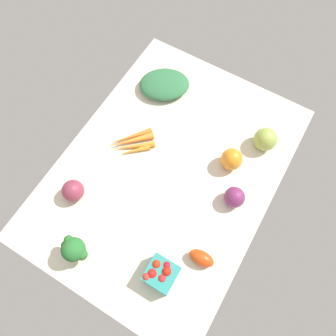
# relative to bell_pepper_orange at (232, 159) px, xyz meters

# --- Properties ---
(tablecloth) EXTENTS (1.04, 0.76, 0.02)m
(tablecloth) POSITION_rel_bell_pepper_orange_xyz_m (0.14, -0.19, -0.05)
(tablecloth) COLOR beige
(tablecloth) RESTS_ON ground
(bell_pepper_orange) EXTENTS (0.11, 0.11, 0.09)m
(bell_pepper_orange) POSITION_rel_bell_pepper_orange_xyz_m (0.00, 0.00, 0.00)
(bell_pepper_orange) COLOR orange
(bell_pepper_orange) RESTS_ON tablecloth
(red_onion_near_basket) EXTENTS (0.08, 0.08, 0.08)m
(red_onion_near_basket) POSITION_rel_bell_pepper_orange_xyz_m (0.39, -0.43, -0.01)
(red_onion_near_basket) COLOR #863145
(red_onion_near_basket) RESTS_ON tablecloth
(carrot_bunch) EXTENTS (0.17, 0.17, 0.03)m
(carrot_bunch) POSITION_rel_bell_pepper_orange_xyz_m (0.12, -0.36, -0.03)
(carrot_bunch) COLOR orange
(carrot_bunch) RESTS_ON tablecloth
(broccoli_head) EXTENTS (0.08, 0.10, 0.11)m
(broccoli_head) POSITION_rel_bell_pepper_orange_xyz_m (0.55, -0.29, 0.02)
(broccoli_head) COLOR #A7C97E
(broccoli_head) RESTS_ON tablecloth
(heirloom_tomato_green) EXTENTS (0.09, 0.09, 0.09)m
(heirloom_tomato_green) POSITION_rel_bell_pepper_orange_xyz_m (-0.14, 0.07, -0.00)
(heirloom_tomato_green) COLOR #96AC49
(heirloom_tomato_green) RESTS_ON tablecloth
(roma_tomato) EXTENTS (0.05, 0.09, 0.05)m
(roma_tomato) POSITION_rel_bell_pepper_orange_xyz_m (0.36, 0.07, -0.02)
(roma_tomato) COLOR #D84113
(roma_tomato) RESTS_ON tablecloth
(red_onion_center) EXTENTS (0.07, 0.07, 0.07)m
(red_onion_center) POSITION_rel_bell_pepper_orange_xyz_m (0.12, 0.07, -0.01)
(red_onion_center) COLOR #742B5C
(red_onion_center) RESTS_ON tablecloth
(leafy_greens_clump) EXTENTS (0.24, 0.26, 0.05)m
(leafy_greens_clump) POSITION_rel_bell_pepper_orange_xyz_m (-0.17, -0.39, -0.02)
(leafy_greens_clump) COLOR #2F6D41
(leafy_greens_clump) RESTS_ON tablecloth
(berry_basket) EXTENTS (0.09, 0.09, 0.08)m
(berry_basket) POSITION_rel_bell_pepper_orange_xyz_m (0.47, -0.02, -0.01)
(berry_basket) COLOR teal
(berry_basket) RESTS_ON tablecloth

